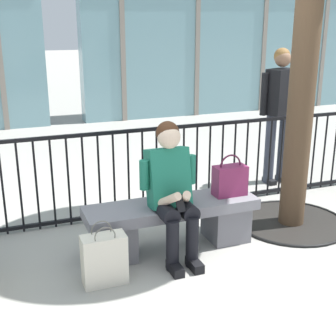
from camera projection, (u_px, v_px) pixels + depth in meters
ground_plane at (172, 247)px, 4.39m from camera, size 60.00×60.00×0.00m
stone_bench at (172, 221)px, 4.31m from camera, size 1.60×0.44×0.45m
seated_person_with_phone at (172, 187)px, 4.06m from camera, size 0.52×0.66×1.21m
handbag_on_bench at (230, 180)px, 4.40m from camera, size 0.31×0.16×0.40m
shopping_bag at (104, 259)px, 3.73m from camera, size 0.35×0.18×0.52m
bystander_at_railing at (279, 106)px, 5.88m from camera, size 0.55×0.35×1.71m
plaza_railing at (143, 171)px, 5.00m from camera, size 8.23×0.04×0.96m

